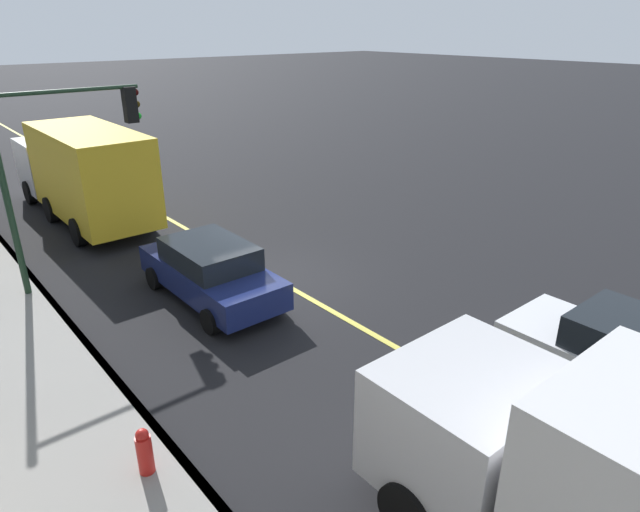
{
  "coord_description": "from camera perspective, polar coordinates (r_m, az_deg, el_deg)",
  "views": [
    {
      "loc": [
        -11.2,
        7.76,
        6.44
      ],
      "look_at": [
        -2.44,
        0.46,
        1.62
      ],
      "focal_mm": 30.84,
      "sensor_mm": 36.0,
      "label": 1
    }
  ],
  "objects": [
    {
      "name": "ground",
      "position": [
        15.07,
        -4.59,
        -2.47
      ],
      "size": [
        200.0,
        200.0,
        0.0
      ],
      "primitive_type": "plane",
      "color": "black"
    },
    {
      "name": "sidewalk_slab",
      "position": [
        12.93,
        -29.78,
        -9.98
      ],
      "size": [
        80.0,
        3.2,
        0.15
      ],
      "primitive_type": "cube",
      "color": "gray",
      "rests_on": "ground"
    },
    {
      "name": "curb_edge",
      "position": [
        13.14,
        -23.35,
        -8.14
      ],
      "size": [
        80.0,
        0.16,
        0.15
      ],
      "primitive_type": "cube",
      "color": "slate",
      "rests_on": "ground"
    },
    {
      "name": "lane_stripe_center",
      "position": [
        15.07,
        -4.59,
        -2.45
      ],
      "size": [
        80.0,
        0.16,
        0.01
      ],
      "primitive_type": "cube",
      "color": "#D8CC4C",
      "rests_on": "ground"
    },
    {
      "name": "car_white",
      "position": [
        11.74,
        28.4,
        -9.01
      ],
      "size": [
        3.99,
        2.08,
        1.58
      ],
      "color": "silver",
      "rests_on": "ground"
    },
    {
      "name": "car_navy",
      "position": [
        13.95,
        -11.28,
        -1.45
      ],
      "size": [
        4.48,
        1.97,
        1.52
      ],
      "color": "navy",
      "rests_on": "ground"
    },
    {
      "name": "truck_yellow",
      "position": [
        20.94,
        -23.39,
        8.07
      ],
      "size": [
        8.35,
        2.55,
        3.3
      ],
      "color": "silver",
      "rests_on": "ground"
    },
    {
      "name": "traffic_light_mast",
      "position": [
        15.08,
        -25.28,
        9.97
      ],
      "size": [
        0.28,
        3.61,
        5.27
      ],
      "color": "#1E3823",
      "rests_on": "ground"
    },
    {
      "name": "fire_hydrant",
      "position": [
        9.17,
        -17.69,
        -19.06
      ],
      "size": [
        0.24,
        0.24,
        0.94
      ],
      "color": "red",
      "rests_on": "ground"
    }
  ]
}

